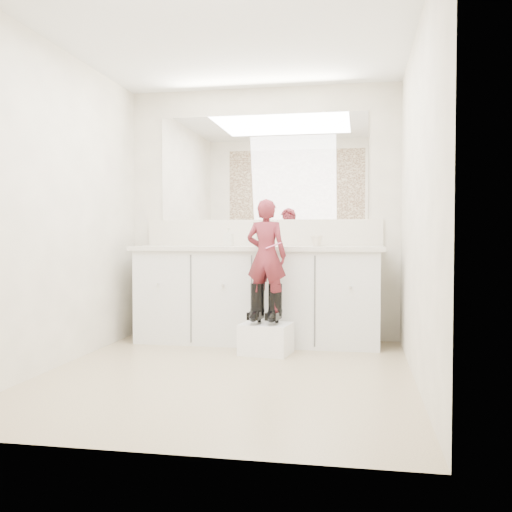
# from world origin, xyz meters

# --- Properties ---
(floor) EXTENTS (3.00, 3.00, 0.00)m
(floor) POSITION_xyz_m (0.00, 0.00, 0.00)
(floor) COLOR #876C58
(floor) RESTS_ON ground
(ceiling) EXTENTS (3.00, 3.00, 0.00)m
(ceiling) POSITION_xyz_m (0.00, 0.00, 2.40)
(ceiling) COLOR white
(ceiling) RESTS_ON wall_back
(wall_back) EXTENTS (2.60, 0.00, 2.60)m
(wall_back) POSITION_xyz_m (0.00, 1.50, 1.20)
(wall_back) COLOR #BCB3A0
(wall_back) RESTS_ON floor
(wall_front) EXTENTS (2.60, 0.00, 2.60)m
(wall_front) POSITION_xyz_m (0.00, -1.50, 1.20)
(wall_front) COLOR #BCB3A0
(wall_front) RESTS_ON floor
(wall_left) EXTENTS (0.00, 3.00, 3.00)m
(wall_left) POSITION_xyz_m (-1.30, 0.00, 1.20)
(wall_left) COLOR #BCB3A0
(wall_left) RESTS_ON floor
(wall_right) EXTENTS (0.00, 3.00, 3.00)m
(wall_right) POSITION_xyz_m (1.30, 0.00, 1.20)
(wall_right) COLOR #BCB3A0
(wall_right) RESTS_ON floor
(vanity_cabinet) EXTENTS (2.20, 0.55, 0.85)m
(vanity_cabinet) POSITION_xyz_m (0.00, 1.23, 0.42)
(vanity_cabinet) COLOR silver
(vanity_cabinet) RESTS_ON floor
(countertop) EXTENTS (2.28, 0.58, 0.04)m
(countertop) POSITION_xyz_m (0.00, 1.21, 0.87)
(countertop) COLOR beige
(countertop) RESTS_ON vanity_cabinet
(backsplash) EXTENTS (2.28, 0.03, 0.25)m
(backsplash) POSITION_xyz_m (0.00, 1.49, 1.02)
(backsplash) COLOR beige
(backsplash) RESTS_ON countertop
(mirror) EXTENTS (2.00, 0.02, 1.00)m
(mirror) POSITION_xyz_m (0.00, 1.49, 1.64)
(mirror) COLOR white
(mirror) RESTS_ON wall_back
(dot_panel) EXTENTS (2.00, 0.01, 1.20)m
(dot_panel) POSITION_xyz_m (0.00, -1.49, 1.65)
(dot_panel) COLOR #472819
(dot_panel) RESTS_ON wall_front
(faucet) EXTENTS (0.08, 0.08, 0.10)m
(faucet) POSITION_xyz_m (0.00, 1.38, 0.94)
(faucet) COLOR silver
(faucet) RESTS_ON countertop
(cup) EXTENTS (0.13, 0.13, 0.10)m
(cup) POSITION_xyz_m (0.54, 1.30, 0.94)
(cup) COLOR beige
(cup) RESTS_ON countertop
(soap_bottle) EXTENTS (0.08, 0.08, 0.17)m
(soap_bottle) POSITION_xyz_m (-0.26, 1.17, 0.98)
(soap_bottle) COLOR beige
(soap_bottle) RESTS_ON countertop
(step_stool) EXTENTS (0.44, 0.39, 0.26)m
(step_stool) POSITION_xyz_m (0.16, 0.74, 0.13)
(step_stool) COLOR white
(step_stool) RESTS_ON floor
(boot_left) EXTENTS (0.15, 0.24, 0.33)m
(boot_left) POSITION_xyz_m (0.09, 0.75, 0.42)
(boot_left) COLOR black
(boot_left) RESTS_ON step_stool
(boot_right) EXTENTS (0.15, 0.24, 0.33)m
(boot_right) POSITION_xyz_m (0.24, 0.75, 0.42)
(boot_right) COLOR black
(boot_right) RESTS_ON step_stool
(toddler) EXTENTS (0.37, 0.27, 0.93)m
(toddler) POSITION_xyz_m (0.16, 0.75, 0.82)
(toddler) COLOR #9B2F34
(toddler) RESTS_ON step_stool
(toothbrush) EXTENTS (0.14, 0.03, 0.06)m
(toothbrush) POSITION_xyz_m (0.23, 0.68, 0.91)
(toothbrush) COLOR #F05D91
(toothbrush) RESTS_ON toddler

